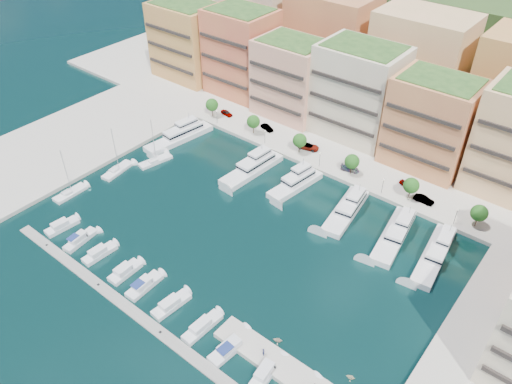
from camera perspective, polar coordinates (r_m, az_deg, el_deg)
ground at (r=111.94m, az=-1.60°, el=-4.59°), size 400.00×400.00×0.00m
north_quay at (r=155.29m, az=13.46°, el=7.61°), size 220.00×64.00×2.00m
west_quay at (r=148.94m, az=-22.31°, el=4.26°), size 34.00×76.00×2.00m
hillside at (r=195.87m, az=20.20°, el=12.81°), size 240.00×40.00×58.00m
south_pontoon at (r=100.10m, az=-14.41°, el=-12.75°), size 72.00×2.20×0.35m
finger_pier at (r=88.91m, az=4.41°, el=-20.39°), size 32.00×5.00×2.00m
apartment_0 at (r=176.00m, az=-7.87°, el=16.75°), size 22.00×16.50×24.80m
apartment_1 at (r=162.77m, az=-1.72°, el=15.69°), size 20.00×16.50×26.80m
apartment_2 at (r=150.32m, az=4.06°, el=12.85°), size 20.00×15.50×22.80m
apartment_3 at (r=141.62m, az=11.62°, el=11.19°), size 22.00×16.50×25.80m
apartment_4 at (r=133.15m, az=19.40°, el=7.46°), size 20.00×15.50×23.80m
backblock_0 at (r=184.65m, az=0.18°, el=18.98°), size 26.00×18.00×30.00m
backblock_1 at (r=168.62m, az=8.51°, el=16.73°), size 26.00×18.00×30.00m
backblock_2 at (r=156.75m, az=18.07°, el=13.66°), size 26.00×18.00×30.00m
tree_0 at (r=151.96m, az=-5.06°, el=9.89°), size 3.80×3.80×5.65m
tree_1 at (r=142.58m, az=-0.31°, el=8.05°), size 3.80×3.80×5.65m
tree_2 at (r=134.45m, az=5.02°, el=5.90°), size 3.80×3.80×5.65m
tree_3 at (r=127.82m, az=10.91°, el=3.44°), size 3.80×3.80×5.65m
tree_4 at (r=122.92m, az=17.32°, el=0.71°), size 3.80×3.80×5.65m
tree_5 at (r=119.97m, az=24.15°, el=-2.21°), size 3.80×3.80×5.65m
lamppost_0 at (r=148.49m, az=-4.51°, el=8.82°), size 0.30×0.30×4.20m
lamppost_1 at (r=138.27m, az=1.03°, el=6.58°), size 0.30×0.30×4.20m
lamppost_2 at (r=129.76m, az=7.31°, el=3.94°), size 0.30×0.30×4.20m
lamppost_3 at (r=123.30m, az=14.32°, el=0.93°), size 0.30×0.30×4.20m
lamppost_4 at (r=119.24m, az=21.93°, el=-2.36°), size 0.30×0.30×4.20m
yacht_0 at (r=144.51m, az=-8.55°, el=6.41°), size 7.39×21.66×7.30m
yacht_2 at (r=129.78m, az=-0.27°, el=2.89°), size 6.29×19.76×7.30m
yacht_3 at (r=124.71m, az=4.68°, el=1.11°), size 6.44×16.58×7.30m
yacht_4 at (r=118.22m, az=10.37°, el=-1.92°), size 7.36×18.79×7.30m
yacht_5 at (r=114.18m, az=15.66°, el=-4.49°), size 7.48×19.95×7.30m
yacht_6 at (r=112.20m, az=19.89°, el=-6.46°), size 6.58×20.20×7.30m
cruiser_0 at (r=120.67m, az=-21.32°, el=-3.70°), size 3.19×7.67×2.55m
cruiser_1 at (r=115.77m, az=-19.46°, el=-5.17°), size 3.39×8.30×2.66m
cruiser_2 at (r=111.26m, az=-17.47°, el=-6.72°), size 2.88×7.62×2.55m
cruiser_3 at (r=105.96m, az=-14.76°, el=-8.81°), size 2.99×7.21×2.55m
cruiser_4 at (r=102.44m, az=-12.67°, el=-10.40°), size 3.06×8.04×2.66m
cruiser_5 at (r=98.25m, az=-9.68°, el=-12.60°), size 3.28×8.16×2.55m
cruiser_6 at (r=94.26m, az=-6.18°, el=-15.11°), size 2.79×8.46×2.55m
cruiser_7 at (r=91.30m, az=-2.94°, el=-17.33°), size 3.58×9.09×2.66m
cruiser_8 at (r=88.52m, az=1.11°, el=-19.95°), size 3.42×8.22×2.55m
sailboat_2 at (r=136.14m, az=-11.43°, el=3.45°), size 4.59×9.56×13.20m
sailboat_1 at (r=134.82m, az=-15.54°, el=2.36°), size 4.11×9.56×13.20m
sailboat_0 at (r=130.32m, az=-20.46°, el=-0.17°), size 2.95×8.50×13.20m
tender_3 at (r=89.63m, az=10.75°, el=-20.06°), size 1.86×1.70×0.82m
tender_1 at (r=92.33m, az=2.49°, el=-16.53°), size 2.21×2.10×0.92m
car_0 at (r=153.55m, az=-3.38°, el=9.01°), size 4.40×2.29×1.43m
car_1 at (r=145.66m, az=1.26°, el=7.36°), size 4.67×2.58×1.46m
car_2 at (r=137.62m, az=6.03°, el=5.20°), size 6.26×4.06×1.60m
car_3 at (r=130.56m, az=10.69°, el=2.65°), size 5.12×3.05×1.39m
car_4 at (r=128.29m, az=16.86°, el=0.83°), size 4.29×2.79×1.36m
car_5 at (r=124.45m, az=18.63°, el=-0.82°), size 4.78×1.71×1.57m
person_0 at (r=89.12m, az=0.88°, el=-17.81°), size 0.76×0.72×1.75m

